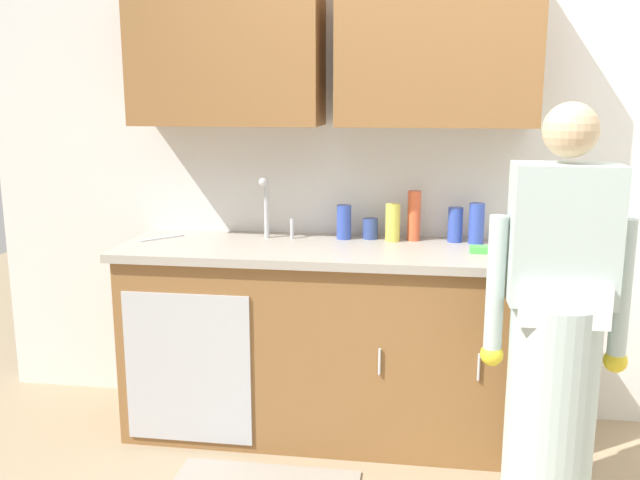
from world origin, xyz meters
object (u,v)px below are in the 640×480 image
object	(u,v)px
bottle_soap	(393,223)
bottle_cleaner_spray	(477,224)
bottle_water_tall	(455,225)
person_at_sink	(555,349)
cup_by_sink	(370,229)
sponge	(482,250)
knife_on_counter	(162,238)
sink	(268,247)
bottle_dish_liquid	(344,222)
bottle_water_short	(414,216)

from	to	relation	value
bottle_soap	bottle_cleaner_spray	bearing A→B (deg)	0.21
bottle_water_tall	bottle_cleaner_spray	xyz separation A→B (m)	(0.10, -0.03, 0.01)
person_at_sink	cup_by_sink	bearing A→B (deg)	134.39
bottle_cleaner_spray	person_at_sink	bearing A→B (deg)	-71.20
sponge	cup_by_sink	bearing A→B (deg)	155.33
knife_on_counter	sponge	size ratio (longest dim) A/B	2.18
bottle_water_tall	sponge	world-z (taller)	bottle_water_tall
sink	bottle_water_tall	bearing A→B (deg)	11.55
bottle_soap	cup_by_sink	size ratio (longest dim) A/B	1.81
bottle_water_tall	bottle_cleaner_spray	size ratio (longest dim) A/B	0.86
bottle_soap	bottle_dish_liquid	xyz separation A→B (m)	(-0.24, 0.02, -0.01)
cup_by_sink	sponge	size ratio (longest dim) A/B	0.93
bottle_dish_liquid	person_at_sink	bearing A→B (deg)	-40.29
bottle_cleaner_spray	bottle_dish_liquid	bearing A→B (deg)	178.30
bottle_cleaner_spray	sponge	world-z (taller)	bottle_cleaner_spray
bottle_water_tall	cup_by_sink	xyz separation A→B (m)	(-0.42, 0.01, -0.03)
sink	bottle_cleaner_spray	bearing A→B (deg)	8.86
sink	cup_by_sink	size ratio (longest dim) A/B	4.91
bottle_dish_liquid	cup_by_sink	xyz separation A→B (m)	(0.13, 0.02, -0.03)
bottle_water_short	bottle_water_tall	size ratio (longest dim) A/B	1.44
bottle_soap	cup_by_sink	world-z (taller)	bottle_soap
person_at_sink	sponge	bearing A→B (deg)	113.74
bottle_water_short	bottle_cleaner_spray	xyz separation A→B (m)	(0.30, -0.03, -0.02)
bottle_soap	knife_on_counter	xyz separation A→B (m)	(-1.15, -0.11, -0.09)
person_at_sink	bottle_water_tall	distance (m)	0.91
bottle_water_tall	knife_on_counter	xyz separation A→B (m)	(-1.45, -0.14, -0.08)
bottle_soap	bottle_dish_liquid	size ratio (longest dim) A/B	1.08
bottle_dish_liquid	bottle_cleaner_spray	bearing A→B (deg)	-1.70
bottle_cleaner_spray	cup_by_sink	xyz separation A→B (m)	(-0.51, 0.04, -0.05)
person_at_sink	bottle_water_short	size ratio (longest dim) A/B	6.58
bottle_water_tall	bottle_soap	bearing A→B (deg)	-174.49
sink	bottle_water_short	world-z (taller)	sink
knife_on_counter	sponge	bearing A→B (deg)	-51.34
sink	bottle_water_tall	world-z (taller)	sink
sink	knife_on_counter	bearing A→B (deg)	175.26
person_at_sink	bottle_dish_liquid	xyz separation A→B (m)	(-0.90, 0.76, 0.33)
sponge	bottle_cleaner_spray	bearing A→B (deg)	94.25
bottle_soap	sink	bearing A→B (deg)	-165.45
bottle_cleaner_spray	cup_by_sink	distance (m)	0.52
bottle_water_tall	sink	bearing A→B (deg)	-168.45
bottle_dish_liquid	knife_on_counter	size ratio (longest dim) A/B	0.71
bottle_water_tall	cup_by_sink	distance (m)	0.42
sink	person_at_sink	distance (m)	1.40
sink	bottle_water_short	xyz separation A→B (m)	(0.69, 0.19, 0.14)
bottle_water_tall	bottle_soap	size ratio (longest dim) A/B	0.92
sink	knife_on_counter	xyz separation A→B (m)	(-0.56, 0.05, 0.02)
bottle_water_short	cup_by_sink	bearing A→B (deg)	177.97
bottle_water_short	knife_on_counter	bearing A→B (deg)	-173.49
bottle_soap	bottle_cleaner_spray	distance (m)	0.40
bottle_soap	bottle_cleaner_spray	world-z (taller)	bottle_cleaner_spray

